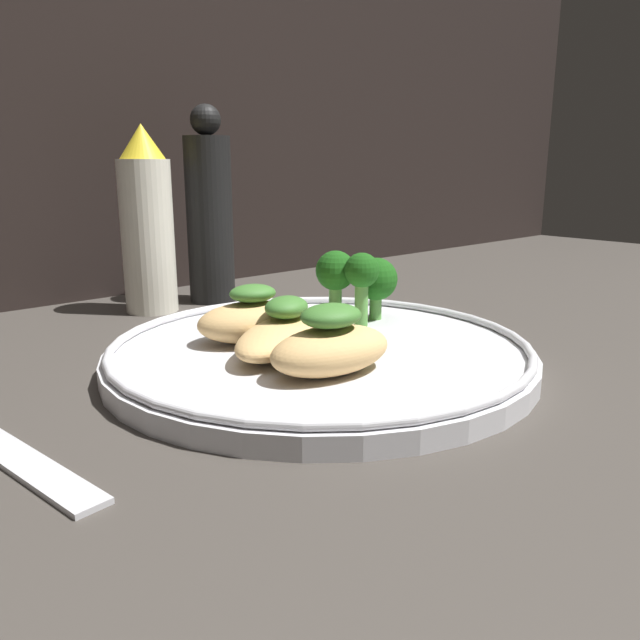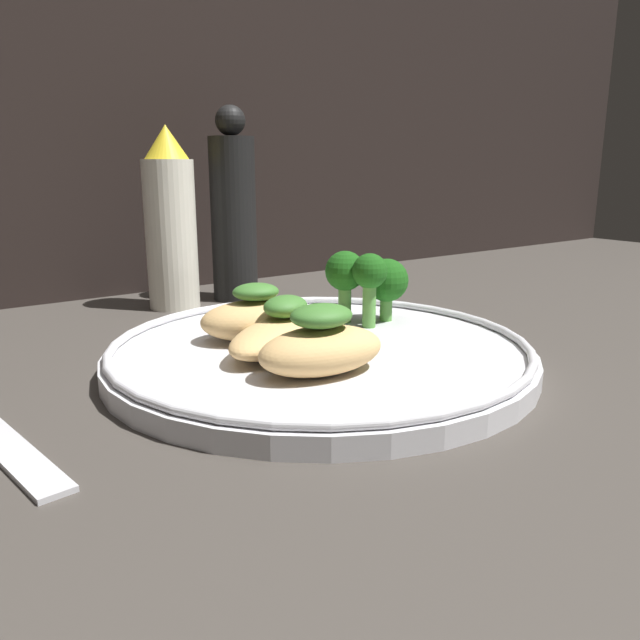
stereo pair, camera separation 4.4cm
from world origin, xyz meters
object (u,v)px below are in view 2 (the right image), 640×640
at_px(plate, 320,353).
at_px(broccoli_bunch, 369,278).
at_px(sauce_bottle, 171,223).
at_px(pepper_grinder, 233,213).

height_order(plate, broccoli_bunch, broccoli_bunch).
relative_size(plate, sauce_bottle, 1.70).
relative_size(broccoli_bunch, pepper_grinder, 0.32).
bearing_deg(pepper_grinder, broccoli_bunch, -86.43).
xyz_separation_m(sauce_bottle, pepper_grinder, (0.07, 0.00, 0.01)).
bearing_deg(broccoli_bunch, pepper_grinder, 93.57).
bearing_deg(sauce_bottle, plate, -87.98).
bearing_deg(broccoli_bunch, plate, -154.68).
relative_size(broccoli_bunch, sauce_bottle, 0.36).
bearing_deg(broccoli_bunch, sauce_bottle, 111.97).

